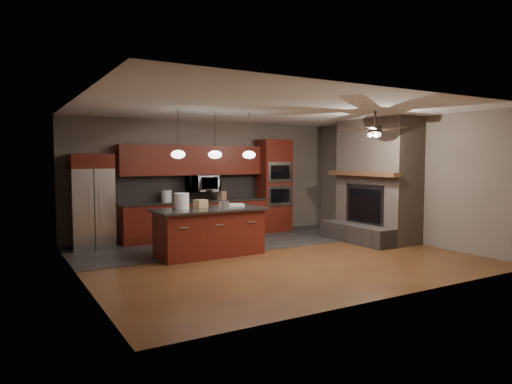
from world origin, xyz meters
TOP-DOWN VIEW (x-y plane):
  - ground at (0.00, 0.00)m, footprint 7.00×7.00m
  - ceiling at (0.00, 0.00)m, footprint 7.00×6.00m
  - back_wall at (0.00, 3.00)m, footprint 7.00×0.02m
  - right_wall at (3.50, 0.00)m, footprint 0.02×6.00m
  - left_wall at (-3.50, 0.00)m, footprint 0.02×6.00m
  - slate_tile_patch at (0.00, 1.80)m, footprint 7.00×2.40m
  - fireplace_column at (3.04, 0.40)m, footprint 1.30×2.10m
  - back_cabinetry at (-0.48, 2.74)m, footprint 3.59×0.64m
  - oven_tower at (1.70, 2.69)m, footprint 0.80×0.63m
  - microwave at (-0.27, 2.75)m, footprint 0.73×0.41m
  - refrigerator at (-2.86, 2.62)m, footprint 0.84×0.75m
  - kitchen_island at (-1.01, 0.75)m, footprint 2.18×1.03m
  - white_bucket at (-1.53, 0.87)m, footprint 0.38×0.38m
  - paint_can at (-0.74, 0.65)m, footprint 0.22×0.22m
  - paint_tray at (-0.42, 0.91)m, footprint 0.51×0.42m
  - cardboard_box at (-1.10, 0.95)m, footprint 0.29×0.25m
  - counter_bucket at (-1.20, 2.70)m, footprint 0.30×0.30m
  - counter_box at (0.19, 2.65)m, footprint 0.22×0.20m
  - pendant_left at (-1.65, 0.70)m, footprint 0.26×0.26m
  - pendant_center at (-0.90, 0.70)m, footprint 0.26×0.26m
  - pendant_right at (-0.15, 0.70)m, footprint 0.26×0.26m
  - ceiling_fan at (1.80, -0.80)m, footprint 1.27×1.33m

SIDE VIEW (x-z plane):
  - ground at x=0.00m, z-range 0.00..0.00m
  - slate_tile_patch at x=0.00m, z-range 0.00..0.01m
  - kitchen_island at x=-1.01m, z-range 0.01..0.93m
  - back_cabinetry at x=-0.48m, z-range -0.21..1.99m
  - paint_tray at x=-0.42m, z-range 0.92..0.96m
  - paint_can at x=-0.74m, z-range 0.92..1.06m
  - refrigerator at x=-2.86m, z-range 0.00..1.98m
  - cardboard_box at x=-1.10m, z-range 0.92..1.08m
  - counter_box at x=0.19m, z-range 0.90..1.10m
  - counter_bucket at x=-1.20m, z-range 0.90..1.16m
  - white_bucket at x=-1.53m, z-range 0.92..1.23m
  - oven_tower at x=1.70m, z-range 0.00..2.38m
  - fireplace_column at x=3.04m, z-range -0.10..2.70m
  - microwave at x=-0.27m, z-range 1.05..1.55m
  - back_wall at x=0.00m, z-range 0.00..2.80m
  - right_wall at x=3.50m, z-range 0.00..2.80m
  - left_wall at x=-3.50m, z-range 0.00..2.80m
  - pendant_left at x=-1.65m, z-range 1.51..2.42m
  - pendant_center at x=-0.90m, z-range 1.51..2.42m
  - pendant_right at x=-0.15m, z-range 1.51..2.42m
  - ceiling_fan at x=1.80m, z-range 2.25..2.66m
  - ceiling at x=0.00m, z-range 2.79..2.81m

